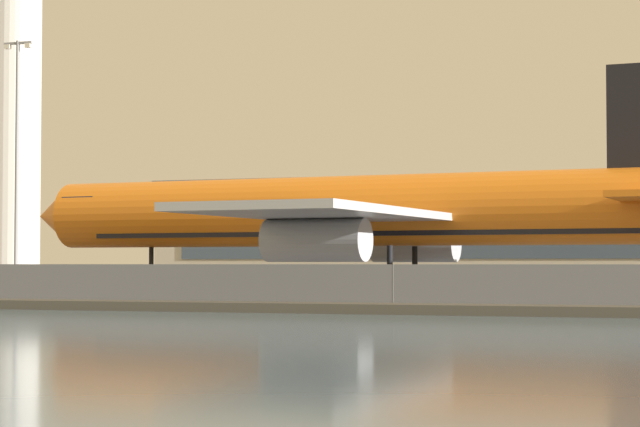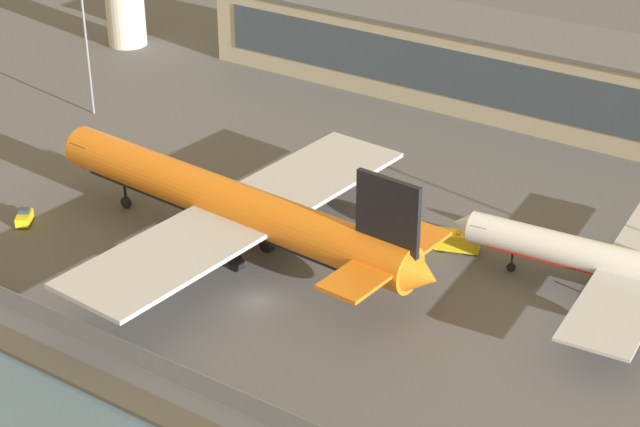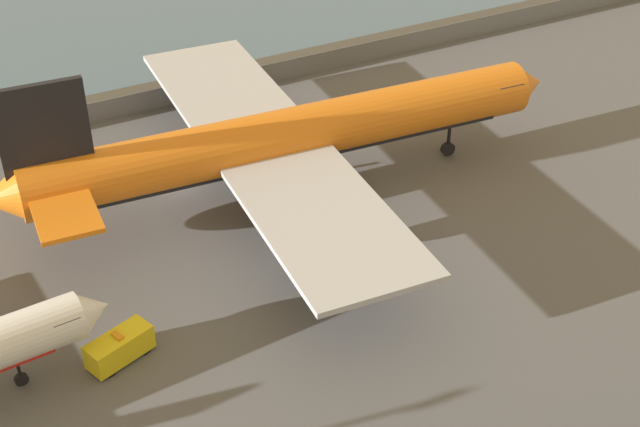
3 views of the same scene
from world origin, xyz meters
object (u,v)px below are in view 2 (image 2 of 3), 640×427
(cargo_jet_orange, at_px, (233,206))
(ops_van, at_px, (459,241))
(baggage_tug, at_px, (24,217))
(passenger_jet_white_red, at_px, (626,267))
(apron_light_mast_apron_east, at_px, (84,25))

(cargo_jet_orange, bearing_deg, ops_van, 35.16)
(baggage_tug, bearing_deg, passenger_jet_white_red, 19.73)
(cargo_jet_orange, xyz_separation_m, passenger_jet_white_red, (41.09, 15.18, -1.90))
(ops_van, bearing_deg, baggage_tug, -153.17)
(passenger_jet_white_red, relative_size, apron_light_mast_apron_east, 1.54)
(baggage_tug, height_order, ops_van, ops_van)
(apron_light_mast_apron_east, bearing_deg, baggage_tug, -59.13)
(ops_van, relative_size, apron_light_mast_apron_east, 0.22)
(apron_light_mast_apron_east, bearing_deg, ops_van, -5.36)
(ops_van, distance_m, apron_light_mast_apron_east, 66.68)
(cargo_jet_orange, distance_m, apron_light_mast_apron_east, 49.26)
(baggage_tug, relative_size, ops_van, 0.63)
(baggage_tug, bearing_deg, cargo_jet_orange, 18.85)
(apron_light_mast_apron_east, bearing_deg, cargo_jet_orange, -25.82)
(passenger_jet_white_red, distance_m, baggage_tug, 71.20)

